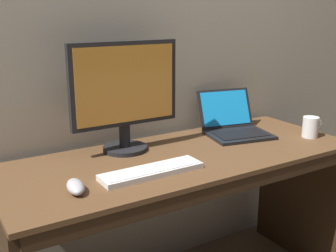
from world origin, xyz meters
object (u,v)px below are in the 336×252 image
at_px(external_monitor, 125,93).
at_px(computer_mouse, 75,187).
at_px(wired_keyboard, 152,171).
at_px(laptop_black, 234,126).
at_px(coffee_mug, 311,127).

bearing_deg(external_monitor, computer_mouse, -138.59).
bearing_deg(wired_keyboard, computer_mouse, -178.40).
relative_size(laptop_black, wired_keyboard, 0.90).
xyz_separation_m(laptop_black, external_monitor, (-0.59, 0.04, 0.22)).
height_order(external_monitor, wired_keyboard, external_monitor).
xyz_separation_m(wired_keyboard, computer_mouse, (-0.31, -0.01, 0.01)).
height_order(laptop_black, wired_keyboard, laptop_black).
distance_m(external_monitor, computer_mouse, 0.52).
distance_m(external_monitor, coffee_mug, 0.94).
bearing_deg(external_monitor, laptop_black, -3.82).
relative_size(external_monitor, coffee_mug, 4.17).
xyz_separation_m(external_monitor, wired_keyboard, (-0.03, -0.29, -0.25)).
xyz_separation_m(external_monitor, computer_mouse, (-0.34, -0.30, -0.24)).
height_order(computer_mouse, coffee_mug, coffee_mug).
xyz_separation_m(laptop_black, coffee_mug, (0.29, -0.24, 0.01)).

